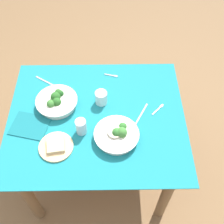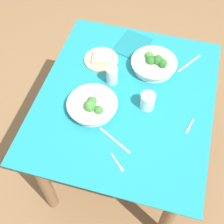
% 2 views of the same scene
% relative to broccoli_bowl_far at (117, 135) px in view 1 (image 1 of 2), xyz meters
% --- Properties ---
extents(ground_plane, '(6.00, 6.00, 0.00)m').
position_rel_broccoli_bowl_far_xyz_m(ground_plane, '(0.12, -0.15, -0.76)').
color(ground_plane, brown).
extents(dining_table, '(1.10, 0.94, 0.73)m').
position_rel_broccoli_bowl_far_xyz_m(dining_table, '(0.12, -0.15, -0.16)').
color(dining_table, '#197A84').
rests_on(dining_table, ground_plane).
extents(broccoli_bowl_far, '(0.26, 0.26, 0.09)m').
position_rel_broccoli_bowl_far_xyz_m(broccoli_bowl_far, '(0.00, 0.00, 0.00)').
color(broccoli_bowl_far, silver).
rests_on(broccoli_bowl_far, dining_table).
extents(broccoli_bowl_near, '(0.26, 0.26, 0.09)m').
position_rel_broccoli_bowl_far_xyz_m(broccoli_bowl_near, '(0.38, -0.25, 0.00)').
color(broccoli_bowl_near, silver).
rests_on(broccoli_bowl_near, dining_table).
extents(bread_side_plate, '(0.20, 0.20, 0.03)m').
position_rel_broccoli_bowl_far_xyz_m(bread_side_plate, '(0.35, 0.06, -0.02)').
color(bread_side_plate, '#D6B27A').
rests_on(bread_side_plate, dining_table).
extents(water_glass_center, '(0.06, 0.06, 0.10)m').
position_rel_broccoli_bowl_far_xyz_m(water_glass_center, '(0.21, -0.05, 0.02)').
color(water_glass_center, silver).
rests_on(water_glass_center, dining_table).
extents(water_glass_side, '(0.08, 0.08, 0.09)m').
position_rel_broccoli_bowl_far_xyz_m(water_glass_side, '(0.09, -0.27, 0.01)').
color(water_glass_side, silver).
rests_on(water_glass_side, dining_table).
extents(fork_by_far_bowl, '(0.09, 0.03, 0.00)m').
position_rel_broccoli_bowl_far_xyz_m(fork_by_far_bowl, '(0.02, -0.51, -0.03)').
color(fork_by_far_bowl, '#B7B7BC').
rests_on(fork_by_far_bowl, dining_table).
extents(fork_by_near_bowl, '(0.08, 0.09, 0.00)m').
position_rel_broccoli_bowl_far_xyz_m(fork_by_near_bowl, '(-0.27, -0.21, -0.03)').
color(fork_by_near_bowl, '#B7B7BC').
rests_on(fork_by_near_bowl, dining_table).
extents(table_knife_left, '(0.11, 0.18, 0.00)m').
position_rel_broccoli_bowl_far_xyz_m(table_knife_left, '(-0.15, -0.16, -0.03)').
color(table_knife_left, '#B7B7BC').
rests_on(table_knife_left, dining_table).
extents(table_knife_right, '(0.17, 0.12, 0.00)m').
position_rel_broccoli_bowl_far_xyz_m(table_knife_right, '(0.47, -0.45, -0.03)').
color(table_knife_right, '#B7B7BC').
rests_on(table_knife_right, dining_table).
extents(napkin_folded_upper, '(0.25, 0.22, 0.01)m').
position_rel_broccoli_bowl_far_xyz_m(napkin_folded_upper, '(0.53, -0.09, -0.03)').
color(napkin_folded_upper, '#156870').
rests_on(napkin_folded_upper, dining_table).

